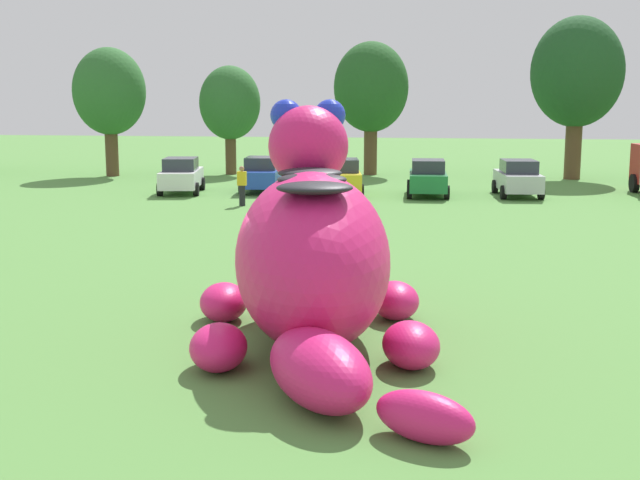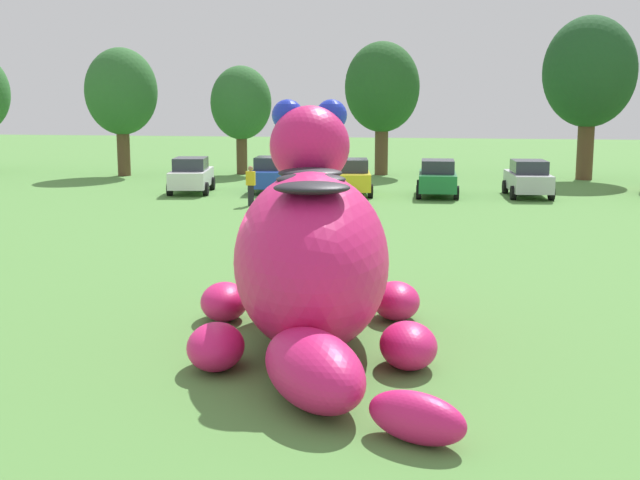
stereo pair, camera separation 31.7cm
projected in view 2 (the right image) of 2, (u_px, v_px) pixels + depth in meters
ground_plane at (292, 338)px, 16.09m from camera, size 160.00×160.00×0.00m
giant_inflatable_creature at (312, 256)px, 15.54m from camera, size 5.74×8.51×4.57m
car_white at (191, 175)px, 40.23m from camera, size 2.47×4.33×1.72m
car_blue at (272, 174)px, 40.74m from camera, size 2.25×4.25×1.72m
car_yellow at (351, 177)px, 39.38m from camera, size 2.40×4.31×1.72m
car_green at (437, 178)px, 38.81m from camera, size 2.07×4.17×1.72m
car_silver at (528, 178)px, 38.60m from camera, size 2.23×4.24×1.72m
tree_left at (121, 92)px, 48.31m from camera, size 4.20×4.20×7.46m
tree_mid_left at (241, 104)px, 49.37m from camera, size 3.64×3.64×6.46m
tree_centre_left at (382, 88)px, 48.85m from camera, size 4.42×4.42×7.85m
tree_centre at (589, 73)px, 45.79m from camera, size 5.10×5.10×9.05m
spectator_mid_field at (251, 186)px, 35.44m from camera, size 0.38×0.26×1.71m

